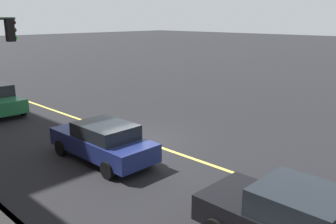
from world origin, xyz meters
name	(u,v)px	position (x,y,z in m)	size (l,w,h in m)	color
ground	(142,141)	(0.00, 0.00, 0.00)	(200.00, 200.00, 0.00)	black
lane_stripe_center	(142,141)	(0.00, 0.00, 0.01)	(80.00, 0.16, 0.01)	#D8CC4C
car_navy	(103,141)	(-0.56, 2.40, 0.75)	(4.53, 1.94, 1.45)	navy
car_black	(294,220)	(-8.08, 2.63, 0.78)	(4.32, 2.09, 1.57)	black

